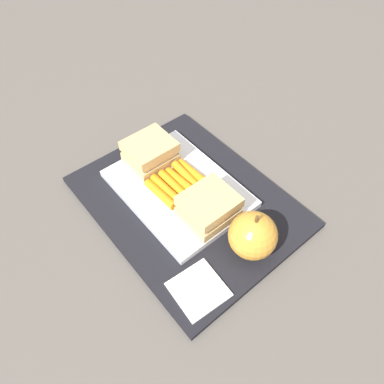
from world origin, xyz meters
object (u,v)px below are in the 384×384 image
sandwich_half_right (209,207)px  paper_napkin (198,289)px  carrot_sticks_bundle (178,183)px  apple (253,235)px  sandwich_half_left (150,152)px  food_tray (178,188)px

sandwich_half_right → paper_napkin: sandwich_half_right is taller
carrot_sticks_bundle → apple: (0.16, 0.01, 0.02)m
paper_napkin → carrot_sticks_bundle: bearing=150.8°
apple → paper_napkin: 0.11m
carrot_sticks_bundle → paper_napkin: 0.19m
carrot_sticks_bundle → apple: size_ratio=1.03×
sandwich_half_left → sandwich_half_right: 0.16m
sandwich_half_right → sandwich_half_left: bearing=180.0°
sandwich_half_left → apple: (0.24, 0.01, 0.00)m
food_tray → apple: apple is taller
carrot_sticks_bundle → sandwich_half_left: bearing=-180.0°
food_tray → paper_napkin: food_tray is taller
sandwich_half_left → carrot_sticks_bundle: size_ratio=0.93×
food_tray → apple: bearing=5.0°
food_tray → sandwich_half_left: (-0.08, 0.00, 0.03)m
food_tray → sandwich_half_right: (0.08, 0.00, 0.03)m
food_tray → sandwich_half_right: sandwich_half_right is taller
sandwich_half_left → sandwich_half_right: (0.16, 0.00, 0.00)m
carrot_sticks_bundle → apple: 0.16m
food_tray → carrot_sticks_bundle: 0.01m
food_tray → sandwich_half_right: bearing=0.0°
paper_napkin → food_tray: bearing=150.7°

